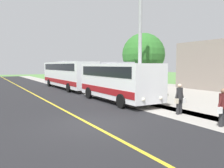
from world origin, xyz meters
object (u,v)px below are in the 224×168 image
Objects in this scene: shuttle_bus_front at (118,80)px; pedestrian_waiting at (179,98)px; transit_bus_rear at (68,73)px; street_light_pole at (138,44)px; tree_curbside at (143,55)px; pedestrian_with_bags at (223,106)px.

shuttle_bus_front reaches higher than pedestrian_waiting.
transit_bus_rear reaches higher than pedestrian_waiting.
street_light_pole reaches higher than shuttle_bus_front.
shuttle_bus_front is 1.08× the size of street_light_pole.
tree_curbside reaches higher than shuttle_bus_front.
shuttle_bus_front is 4.76× the size of pedestrian_waiting.
street_light_pole is at bearing 91.74° from transit_bus_rear.
pedestrian_waiting is (-0.62, 16.42, -0.83)m from transit_bus_rear.
transit_bus_rear is at bearing -89.85° from shuttle_bus_front.
transit_bus_rear is 7.15× the size of pedestrian_with_bags.
tree_curbside is (-2.93, 10.24, 1.80)m from transit_bus_rear.
transit_bus_rear is 7.12× the size of pedestrian_waiting.
street_light_pole is at bearing 100.20° from shuttle_bus_front.
tree_curbside is (-2.54, -8.91, 2.63)m from pedestrian_with_bags.
pedestrian_with_bags is 9.64m from tree_curbside.
shuttle_bus_front is at bearing -79.80° from street_light_pole.
shuttle_bus_front is 0.67× the size of transit_bus_rear.
transit_bus_rear is 16.45m from pedestrian_waiting.
pedestrian_waiting is (-0.24, -2.73, 0.01)m from pedestrian_with_bags.
tree_curbside is at bearing -166.50° from shuttle_bus_front.
tree_curbside is at bearing -110.44° from pedestrian_waiting.
transit_bus_rear is 1.62× the size of street_light_pole.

